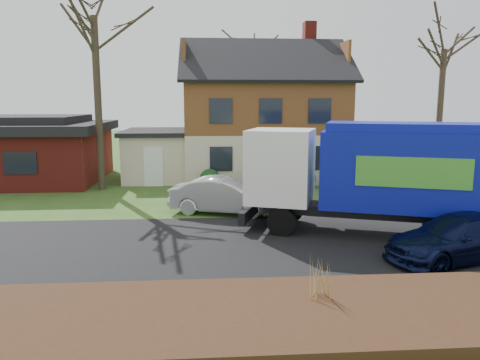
{
  "coord_description": "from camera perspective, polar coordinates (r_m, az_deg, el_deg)",
  "views": [
    {
      "loc": [
        -1.41,
        -14.23,
        4.52
      ],
      "look_at": [
        -0.17,
        2.5,
        1.67
      ],
      "focal_mm": 35.0,
      "sensor_mm": 36.0,
      "label": 1
    }
  ],
  "objects": [
    {
      "name": "ground",
      "position": [
        15.0,
        1.37,
        -7.91
      ],
      "size": [
        120.0,
        120.0,
        0.0
      ],
      "primitive_type": "plane",
      "color": "#2E531B",
      "rests_on": "ground"
    },
    {
      "name": "road",
      "position": [
        14.99,
        1.38,
        -7.87
      ],
      "size": [
        80.0,
        7.0,
        0.02
      ],
      "primitive_type": "cube",
      "color": "black",
      "rests_on": "ground"
    },
    {
      "name": "mulch_verge",
      "position": [
        10.04,
        4.44,
        -16.19
      ],
      "size": [
        80.0,
        3.5,
        0.3
      ],
      "primitive_type": "cube",
      "color": "black",
      "rests_on": "ground"
    },
    {
      "name": "main_house",
      "position": [
        28.29,
        1.68,
        8.63
      ],
      "size": [
        12.95,
        8.95,
        9.26
      ],
      "color": "beige",
      "rests_on": "ground"
    },
    {
      "name": "ranch_house",
      "position": [
        29.34,
        -25.41,
        3.41
      ],
      "size": [
        9.8,
        8.2,
        3.7
      ],
      "color": "maroon",
      "rests_on": "ground"
    },
    {
      "name": "garbage_truck",
      "position": [
        16.33,
        17.13,
        1.04
      ],
      "size": [
        9.19,
        5.18,
        3.82
      ],
      "rotation": [
        0.0,
        0.0,
        -0.34
      ],
      "color": "black",
      "rests_on": "ground"
    },
    {
      "name": "silver_sedan",
      "position": [
        18.94,
        -1.85,
        -1.92
      ],
      "size": [
        4.68,
        2.76,
        1.46
      ],
      "primitive_type": "imported",
      "rotation": [
        0.0,
        0.0,
        1.28
      ],
      "color": "#B6BABF",
      "rests_on": "ground"
    },
    {
      "name": "navy_wagon",
      "position": [
        14.87,
        25.03,
        -6.39
      ],
      "size": [
        4.78,
        3.01,
        1.29
      ],
      "primitive_type": "imported",
      "rotation": [
        0.0,
        0.0,
        -1.28
      ],
      "color": "black",
      "rests_on": "ground"
    },
    {
      "name": "tree_front_east",
      "position": [
        28.5,
        23.81,
        16.77
      ],
      "size": [
        3.74,
        3.74,
        10.4
      ],
      "color": "#403126",
      "rests_on": "ground"
    },
    {
      "name": "tree_back",
      "position": [
        38.05,
        1.65,
        16.52
      ],
      "size": [
        3.44,
        3.44,
        10.91
      ],
      "color": "#433628",
      "rests_on": "ground"
    },
    {
      "name": "grass_clump_mid",
      "position": [
        10.47,
        9.72,
        -11.57
      ],
      "size": [
        0.33,
        0.27,
        0.91
      ],
      "color": "tan",
      "rests_on": "mulch_verge"
    }
  ]
}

